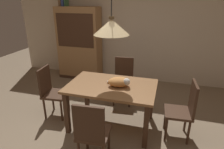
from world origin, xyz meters
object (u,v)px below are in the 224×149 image
chair_far_back (123,78)px  hutch_bookcase (80,45)px  dining_table (112,91)px  chair_left_side (51,90)px  cat_sleeping (119,82)px  book_green_slim (66,1)px  chair_right_side (184,108)px  pendant_lamp (111,27)px  book_brown_thick (62,1)px  chair_near_front (92,131)px  book_blue_wide (64,1)px

chair_far_back → hutch_bookcase: bearing=145.0°
dining_table → chair_left_side: size_ratio=1.51×
cat_sleeping → chair_far_back: bearing=99.0°
book_green_slim → chair_right_side: bearing=-33.3°
pendant_lamp → book_brown_thick: bearing=134.6°
chair_left_side → cat_sleeping: size_ratio=2.31×
chair_near_front → book_brown_thick: book_brown_thick is taller
chair_far_back → book_brown_thick: (-1.84, 0.99, 1.45)m
cat_sleeping → book_green_slim: bearing=134.5°
chair_left_side → chair_right_side: bearing=0.4°
chair_left_side → book_green_slim: size_ratio=3.58×
book_brown_thick → book_green_slim: bearing=0.0°
chair_far_back → hutch_bookcase: 1.77m
chair_left_side → dining_table: bearing=0.4°
dining_table → book_blue_wide: size_ratio=5.83×
cat_sleeping → book_brown_thick: bearing=136.4°
chair_far_back → hutch_bookcase: hutch_bookcase is taller
pendant_lamp → hutch_bookcase: pendant_lamp is taller
cat_sleeping → hutch_bookcase: size_ratio=0.22×
book_brown_thick → book_blue_wide: (0.07, 0.00, 0.01)m
chair_near_front → cat_sleeping: bearing=81.8°
chair_right_side → chair_left_side: size_ratio=1.00×
dining_table → book_brown_thick: size_ratio=5.83×
book_green_slim → book_blue_wide: bearing=180.0°
chair_right_side → book_blue_wide: (-2.90, 1.87, 1.46)m
chair_right_side → cat_sleeping: size_ratio=2.31×
chair_far_back → cat_sleeping: chair_far_back is taller
chair_far_back → pendant_lamp: size_ratio=0.72×
book_brown_thick → chair_near_front: bearing=-56.0°
chair_far_back → cat_sleeping: 0.95m
chair_left_side → book_blue_wide: book_blue_wide is taller
chair_near_front → book_blue_wide: book_blue_wide is taller
chair_near_front → chair_far_back: 1.76m
chair_near_front → book_green_slim: (-1.72, 2.75, 1.47)m
hutch_bookcase → book_blue_wide: (-0.34, 0.00, 1.08)m
dining_table → book_green_slim: 2.86m
chair_near_front → chair_far_back: same height
hutch_bookcase → dining_table: bearing=-52.7°
dining_table → book_blue_wide: 2.89m
chair_near_front → chair_left_side: bearing=142.5°
chair_left_side → chair_far_back: size_ratio=1.00×
chair_far_back → pendant_lamp: pendant_lamp is taller
chair_far_back → book_blue_wide: bearing=150.6°
chair_right_side → chair_far_back: (-1.14, 0.87, 0.00)m
chair_near_front → book_brown_thick: (-1.85, 2.75, 1.45)m
chair_far_back → hutch_bookcase: size_ratio=0.50×
chair_far_back → book_blue_wide: book_blue_wide is taller
chair_left_side → pendant_lamp: pendant_lamp is taller
book_brown_thick → dining_table: bearing=-45.4°
chair_left_side → chair_far_back: bearing=38.4°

